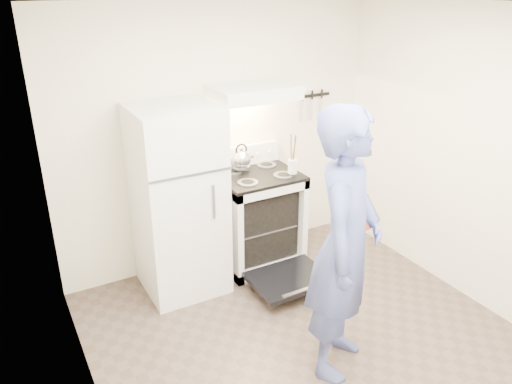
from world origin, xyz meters
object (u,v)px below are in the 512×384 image
refrigerator (178,202)px  stove_body (258,220)px  person (345,246)px  tea_kettle (241,158)px  dutch_oven (355,217)px

refrigerator → stove_body: refrigerator is taller
refrigerator → person: size_ratio=0.87×
tea_kettle → dutch_oven: 1.40m
refrigerator → dutch_oven: (0.96, -1.21, 0.14)m
refrigerator → stove_body: bearing=1.8°
refrigerator → tea_kettle: size_ratio=6.27×
tea_kettle → person: size_ratio=0.14×
tea_kettle → person: bearing=-92.8°
stove_body → dutch_oven: 1.36m
stove_body → person: size_ratio=0.47×
dutch_oven → refrigerator: bearing=128.4°
refrigerator → tea_kettle: refrigerator is taller
tea_kettle → dutch_oven: (0.25, -1.38, -0.09)m
stove_body → tea_kettle: bearing=125.3°
tea_kettle → person: (-0.08, -1.68, -0.11)m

